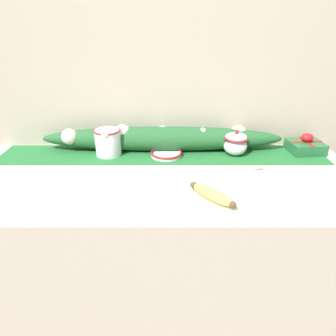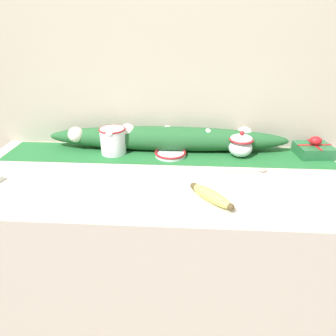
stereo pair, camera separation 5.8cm
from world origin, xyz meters
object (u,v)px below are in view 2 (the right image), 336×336
Objects in this scene: gift_box at (314,149)px; small_dish at (170,154)px; cream_pitcher at (113,140)px; spoon at (260,171)px; banana at (211,196)px; sugar_bowl at (241,145)px.

small_dish is at bearing -175.98° from gift_box.
cream_pitcher is 0.85× the size of spoon.
small_dish is 0.40m from banana.
banana is at bearing -112.01° from sugar_bowl.
small_dish is 0.64m from gift_box.
gift_box is (0.33, 0.03, -0.02)m from sugar_bowl.
sugar_bowl is at bearing -174.80° from gift_box.
gift_box reaches higher than small_dish.
cream_pitcher is at bearing 137.69° from banana.
cream_pitcher is 0.27m from small_dish.
sugar_bowl is 0.74× the size of gift_box.
spoon is at bearing 47.70° from banana.
spoon is (0.06, -0.14, -0.05)m from sugar_bowl.
cream_pitcher is 0.87× the size of gift_box.
banana is 0.99× the size of spoon.
spoon is (0.21, 0.23, -0.02)m from banana.
sugar_bowl is at bearing 2.77° from small_dish.
cream_pitcher is at bearing 176.45° from small_dish.
cream_pitcher reaches higher than sugar_bowl.
cream_pitcher reaches higher than gift_box.
banana is 1.02× the size of gift_box.
cream_pitcher reaches higher than spoon.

